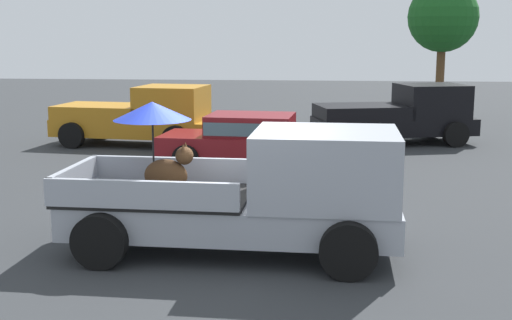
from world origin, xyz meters
The scene contains 6 objects.
ground_plane centered at (0.00, 0.00, 0.00)m, with size 80.00×80.00×0.00m, color #2D3033.
pickup_truck_main centered at (0.43, -0.01, 0.97)m, with size 5.11×2.38×2.28m.
pickup_truck_red centered at (-4.05, 9.85, 0.87)m, with size 4.98×2.60×1.80m.
pickup_truck_far centered at (3.75, 10.96, 0.87)m, with size 5.10×3.09×1.80m.
parked_sedan_near centered at (-0.48, 6.79, 0.74)m, with size 4.42×2.22×1.33m.
tree_by_lot centered at (5.88, 16.71, 3.92)m, with size 2.65×2.65×5.28m.
Camera 1 is at (1.30, -9.84, 3.27)m, focal length 47.20 mm.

